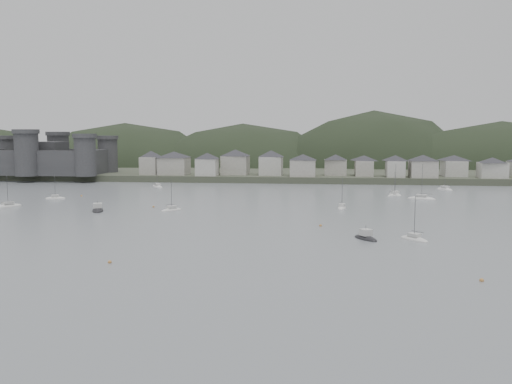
# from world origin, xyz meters

# --- Properties ---
(ground) EXTENTS (900.00, 900.00, 0.00)m
(ground) POSITION_xyz_m (0.00, 0.00, 0.00)
(ground) COLOR slate
(ground) RESTS_ON ground
(far_shore_land) EXTENTS (900.00, 250.00, 3.00)m
(far_shore_land) POSITION_xyz_m (0.00, 295.00, 1.50)
(far_shore_land) COLOR #383D2D
(far_shore_land) RESTS_ON ground
(forested_ridge) EXTENTS (851.55, 103.94, 102.57)m
(forested_ridge) POSITION_xyz_m (4.83, 269.40, -11.28)
(forested_ridge) COLOR black
(forested_ridge) RESTS_ON ground
(castle) EXTENTS (66.00, 43.00, 20.00)m
(castle) POSITION_xyz_m (-120.00, 179.80, 10.96)
(castle) COLOR #38383B
(castle) RESTS_ON far_shore_land
(waterfront_town) EXTENTS (451.48, 28.46, 12.92)m
(waterfront_town) POSITION_xyz_m (50.59, 183.34, 8.66)
(waterfront_town) COLOR #99958C
(waterfront_town) RESTS_ON far_shore_land
(sailboat_lead) EXTENTS (10.22, 6.42, 13.31)m
(sailboat_lead) POSITION_xyz_m (53.87, 114.81, 0.17)
(sailboat_lead) COLOR silver
(sailboat_lead) RESTS_ON ground
(moored_fleet) EXTENTS (232.71, 178.01, 13.26)m
(moored_fleet) POSITION_xyz_m (-5.27, 65.60, 0.18)
(moored_fleet) COLOR silver
(moored_fleet) RESTS_ON ground
(motor_launch_near) EXTENTS (6.20, 7.77, 3.79)m
(motor_launch_near) POSITION_xyz_m (28.71, 36.41, 0.29)
(motor_launch_near) COLOR black
(motor_launch_near) RESTS_ON ground
(motor_launch_far) EXTENTS (6.18, 9.51, 4.12)m
(motor_launch_far) POSITION_xyz_m (-47.01, 72.09, 0.28)
(motor_launch_far) COLOR black
(motor_launch_far) RESTS_ON ground
(mooring_buoys) EXTENTS (176.80, 114.29, 0.70)m
(mooring_buoys) POSITION_xyz_m (-0.64, 57.08, 0.15)
(mooring_buoys) COLOR #B77C3D
(mooring_buoys) RESTS_ON ground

